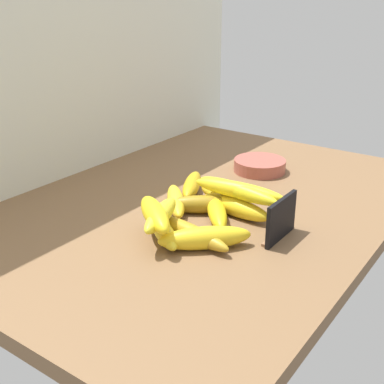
{
  "coord_description": "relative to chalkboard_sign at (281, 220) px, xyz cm",
  "views": [
    {
      "loc": [
        -86.65,
        -57.57,
        48.17
      ],
      "look_at": [
        -7.05,
        -0.93,
        8.0
      ],
      "focal_mm": 47.05,
      "sensor_mm": 36.0,
      "label": 1
    }
  ],
  "objects": [
    {
      "name": "counter_top",
      "position": [
        6.57,
        21.31,
        -5.36
      ],
      "size": [
        110.0,
        76.0,
        3.0
      ],
      "primitive_type": "cube",
      "color": "brown",
      "rests_on": "ground"
    },
    {
      "name": "back_wall",
      "position": [
        6.57,
        60.31,
        28.14
      ],
      "size": [
        130.0,
        2.0,
        70.0
      ],
      "primitive_type": "cube",
      "color": "silver",
      "rests_on": "ground"
    },
    {
      "name": "chalkboard_sign",
      "position": [
        0.0,
        0.0,
        0.0
      ],
      "size": [
        11.0,
        1.8,
        8.4
      ],
      "color": "black",
      "rests_on": "counter_top"
    },
    {
      "name": "fruit_bowl",
      "position": [
        31.41,
        21.11,
        -2.25
      ],
      "size": [
        13.47,
        13.47,
        3.21
      ],
      "primitive_type": "cylinder",
      "color": "#A35043",
      "rests_on": "counter_top"
    },
    {
      "name": "banana_0",
      "position": [
        -0.27,
        14.21,
        -1.99
      ],
      "size": [
        14.18,
        12.61,
        3.73
      ],
      "primitive_type": "ellipsoid",
      "rotation": [
        0.0,
        0.0,
        0.69
      ],
      "color": "yellow",
      "rests_on": "counter_top"
    },
    {
      "name": "banana_1",
      "position": [
        4.03,
        12.31,
        -1.86
      ],
      "size": [
        5.83,
        17.44,
        3.99
      ],
      "primitive_type": "ellipsoid",
      "rotation": [
        0.0,
        0.0,
        4.6
      ],
      "color": "yellow",
      "rests_on": "counter_top"
    },
    {
      "name": "banana_2",
      "position": [
        -11.62,
        9.56,
        -1.7
      ],
      "size": [
        15.51,
        15.38,
        4.32
      ],
      "primitive_type": "ellipsoid",
      "rotation": [
        0.0,
        0.0,
        5.5
      ],
      "color": "yellow",
      "rests_on": "counter_top"
    },
    {
      "name": "banana_3",
      "position": [
        1.06,
        19.06,
        -1.91
      ],
      "size": [
        12.54,
        15.02,
        3.89
      ],
      "primitive_type": "ellipsoid",
      "rotation": [
        0.0,
        0.0,
        2.21
      ],
      "color": "olive",
      "rests_on": "counter_top"
    },
    {
      "name": "banana_4",
      "position": [
        -0.22,
        24.92,
        -2.09
      ],
      "size": [
        14.84,
        13.83,
        3.53
      ],
      "primitive_type": "ellipsoid",
      "rotation": [
        0.0,
        0.0,
        3.87
      ],
      "color": "yellow",
      "rests_on": "counter_top"
    },
    {
      "name": "banana_5",
      "position": [
        6.54,
        15.78,
        -1.96
      ],
      "size": [
        9.62,
        18.79,
        3.8
      ],
      "primitive_type": "ellipsoid",
      "rotation": [
        0.0,
        0.0,
        4.38
      ],
      "color": "yellow",
      "rests_on": "counter_top"
    },
    {
      "name": "banana_6",
      "position": [
        -13.15,
        18.16,
        -2.09
      ],
      "size": [
        12.04,
        14.58,
        3.54
      ],
      "primitive_type": "ellipsoid",
      "rotation": [
        0.0,
        0.0,
        4.08
      ],
      "color": "yellow",
      "rests_on": "counter_top"
    },
    {
      "name": "banana_7",
      "position": [
        -10.62,
        14.12,
        -2.14
      ],
      "size": [
        6.87,
        20.94,
        3.43
      ],
      "primitive_type": "ellipsoid",
      "rotation": [
        0.0,
        0.0,
        1.4
      ],
      "color": "#AF881F",
      "rests_on": "counter_top"
    },
    {
      "name": "banana_8",
      "position": [
        9.24,
        27.29,
        -2.0
      ],
      "size": [
        15.77,
        10.48,
        3.71
      ],
      "primitive_type": "ellipsoid",
      "rotation": [
        0.0,
        0.0,
        0.47
      ],
      "color": "gold",
      "rests_on": "counter_top"
    },
    {
      "name": "banana_9",
      "position": [
        4.42,
        12.25,
        1.79
      ],
      "size": [
        5.91,
        20.72,
        3.32
      ],
      "primitive_type": "ellipsoid",
      "rotation": [
        0.0,
        0.0,
        4.58
      ],
      "color": "yellow",
      "rests_on": "banana_1"
    },
    {
      "name": "banana_10",
      "position": [
        -14.59,
        18.91,
        1.73
      ],
      "size": [
        12.49,
        14.71,
        4.1
      ],
      "primitive_type": "ellipsoid",
      "rotation": [
        0.0,
        0.0,
        4.07
      ],
      "color": "yellow",
      "rests_on": "banana_6"
    },
    {
      "name": "banana_11",
      "position": [
        -13.7,
        18.17,
        1.41
      ],
      "size": [
        15.34,
        8.25,
        3.46
      ],
      "primitive_type": "ellipsoid",
      "rotation": [
        0.0,
        0.0,
        3.48
      ],
      "color": "yellow",
      "rests_on": "banana_6"
    },
    {
      "name": "banana_12",
      "position": [
        4.54,
        12.0,
        1.87
      ],
      "size": [
        5.48,
        20.67,
        3.49
      ],
      "primitive_type": "ellipsoid",
      "rotation": [
        0.0,
        0.0,
        4.81
      ],
      "color": "yellow",
      "rests_on": "banana_1"
    }
  ]
}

